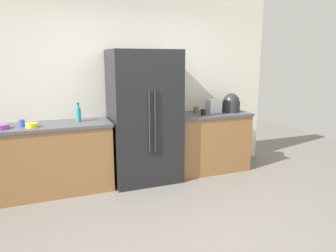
{
  "coord_description": "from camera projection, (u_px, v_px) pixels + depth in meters",
  "views": [
    {
      "loc": [
        -1.25,
        -2.72,
        1.75
      ],
      "look_at": [
        0.05,
        0.48,
        1.02
      ],
      "focal_mm": 34.16,
      "sensor_mm": 36.0,
      "label": 1
    }
  ],
  "objects": [
    {
      "name": "cup_b",
      "position": [
        203.0,
        112.0,
        4.81
      ],
      "size": [
        0.07,
        0.07,
        0.09
      ],
      "primitive_type": "cylinder",
      "color": "black",
      "rests_on": "counter_right"
    },
    {
      "name": "bowl_a",
      "position": [
        32.0,
        125.0,
        3.94
      ],
      "size": [
        0.15,
        0.15,
        0.05
      ],
      "primitive_type": "cylinder",
      "color": "yellow",
      "rests_on": "counter_left"
    },
    {
      "name": "cup_d",
      "position": [
        196.0,
        110.0,
        5.02
      ],
      "size": [
        0.08,
        0.08,
        0.09
      ],
      "primitive_type": "cylinder",
      "color": "brown",
      "rests_on": "counter_right"
    },
    {
      "name": "rice_cooker",
      "position": [
        231.0,
        104.0,
        5.06
      ],
      "size": [
        0.28,
        0.28,
        0.3
      ],
      "color": "#262628",
      "rests_on": "counter_right"
    },
    {
      "name": "bottle_a",
      "position": [
        78.0,
        114.0,
        4.28
      ],
      "size": [
        0.07,
        0.07,
        0.25
      ],
      "color": "teal",
      "rests_on": "counter_left"
    },
    {
      "name": "refrigerator",
      "position": [
        144.0,
        117.0,
        4.54
      ],
      "size": [
        0.95,
        0.69,
        1.88
      ],
      "color": "black",
      "rests_on": "ground_plane"
    },
    {
      "name": "ground_plane",
      "position": [
        181.0,
        232.0,
        3.29
      ],
      "size": [
        9.59,
        9.59,
        0.0
      ],
      "primitive_type": "plane",
      "color": "slate"
    },
    {
      "name": "bowl_b",
      "position": [
        1.0,
        127.0,
        3.84
      ],
      "size": [
        0.18,
        0.18,
        0.05
      ],
      "primitive_type": "cylinder",
      "color": "purple",
      "rests_on": "counter_left"
    },
    {
      "name": "kitchen_back_panel",
      "position": [
        128.0,
        83.0,
        4.77
      ],
      "size": [
        4.7,
        0.1,
        2.81
      ],
      "primitive_type": "cube",
      "color": "silver",
      "rests_on": "ground_plane"
    },
    {
      "name": "counter_left",
      "position": [
        50.0,
        159.0,
        4.2
      ],
      "size": [
        1.59,
        0.62,
        0.92
      ],
      "color": "olive",
      "rests_on": "ground_plane"
    },
    {
      "name": "cup_a",
      "position": [
        183.0,
        111.0,
        5.0
      ],
      "size": [
        0.07,
        0.07,
        0.07
      ],
      "primitive_type": "cylinder",
      "color": "orange",
      "rests_on": "counter_right"
    },
    {
      "name": "toaster",
      "position": [
        214.0,
        106.0,
        4.97
      ],
      "size": [
        0.21,
        0.15,
        0.21
      ],
      "primitive_type": "cube",
      "color": "silver",
      "rests_on": "counter_right"
    },
    {
      "name": "cup_c",
      "position": [
        22.0,
        123.0,
        3.98
      ],
      "size": [
        0.07,
        0.07,
        0.09
      ],
      "primitive_type": "cylinder",
      "color": "blue",
      "rests_on": "counter_left"
    },
    {
      "name": "counter_right",
      "position": [
        210.0,
        141.0,
        5.08
      ],
      "size": [
        1.2,
        0.62,
        0.92
      ],
      "color": "olive",
      "rests_on": "ground_plane"
    }
  ]
}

